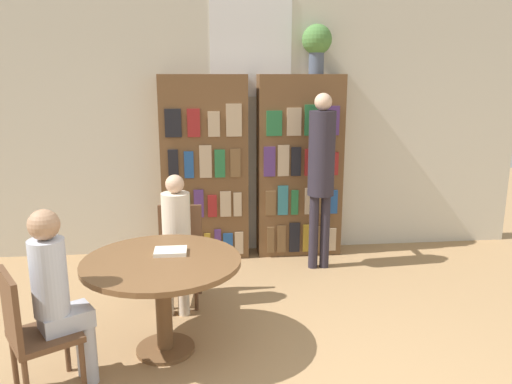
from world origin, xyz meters
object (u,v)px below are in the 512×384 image
object	(u,v)px
bookshelf_left	(205,169)
reading_table	(162,276)
seated_reader_left	(176,236)
librarian_standing	(321,165)
bookshelf_right	(299,167)
flower_vase	(317,43)
chair_left_side	(179,249)
chair_near_camera	(31,329)
seated_reader_right	(58,290)

from	to	relation	value
bookshelf_left	reading_table	world-z (taller)	bookshelf_left
seated_reader_left	librarian_standing	world-z (taller)	librarian_standing
bookshelf_right	librarian_standing	distance (m)	0.53
bookshelf_left	bookshelf_right	bearing A→B (deg)	-0.02
bookshelf_left	flower_vase	size ratio (longest dim) A/B	3.89
chair_left_side	seated_reader_left	distance (m)	0.26
flower_vase	chair_near_camera	size ratio (longest dim) A/B	0.60
flower_vase	chair_left_side	size ratio (longest dim) A/B	0.60
chair_left_side	seated_reader_left	xyz separation A→B (m)	(-0.02, -0.18, 0.19)
bookshelf_left	librarian_standing	distance (m)	1.31
bookshelf_right	chair_left_side	xyz separation A→B (m)	(-1.32, -1.12, -0.54)
bookshelf_right	flower_vase	size ratio (longest dim) A/B	3.89
reading_table	librarian_standing	bearing A→B (deg)	45.06
chair_near_camera	chair_left_side	bearing A→B (deg)	117.00
chair_near_camera	chair_left_side	distance (m)	1.64
reading_table	chair_left_side	xyz separation A→B (m)	(0.08, 0.91, -0.13)
bookshelf_left	librarian_standing	world-z (taller)	bookshelf_left
flower_vase	reading_table	bearing A→B (deg)	-127.45
seated_reader_right	librarian_standing	bearing A→B (deg)	100.53
reading_table	librarian_standing	distance (m)	2.24
reading_table	bookshelf_left	bearing A→B (deg)	80.83
bookshelf_right	librarian_standing	xyz separation A→B (m)	(0.13, -0.50, 0.11)
bookshelf_right	chair_near_camera	world-z (taller)	bookshelf_right
chair_left_side	seated_reader_right	world-z (taller)	seated_reader_right
seated_reader_left	flower_vase	bearing A→B (deg)	-133.86
seated_reader_left	librarian_standing	size ratio (longest dim) A/B	0.65
bookshelf_right	flower_vase	world-z (taller)	flower_vase
seated_reader_left	seated_reader_right	distance (m)	1.31
flower_vase	reading_table	world-z (taller)	flower_vase
reading_table	seated_reader_left	bearing A→B (deg)	85.00
bookshelf_right	seated_reader_right	xyz separation A→B (m)	(-2.03, -2.42, -0.33)
reading_table	seated_reader_right	size ratio (longest dim) A/B	0.94
bookshelf_left	bookshelf_right	size ratio (longest dim) A/B	1.00
seated_reader_right	bookshelf_right	bearing A→B (deg)	108.98
chair_left_side	librarian_standing	bearing A→B (deg)	-151.79
chair_left_side	bookshelf_right	bearing A→B (deg)	-134.58
bookshelf_left	reading_table	xyz separation A→B (m)	(-0.33, -2.04, -0.41)
librarian_standing	chair_near_camera	bearing A→B (deg)	-139.10
seated_reader_left	chair_left_side	bearing A→B (deg)	-90.00
bookshelf_right	seated_reader_left	size ratio (longest dim) A/B	1.70
seated_reader_right	librarian_standing	xyz separation A→B (m)	(2.16, 1.92, 0.44)
flower_vase	librarian_standing	distance (m)	1.34
reading_table	seated_reader_left	distance (m)	0.74
bookshelf_right	seated_reader_left	bearing A→B (deg)	-135.64
chair_left_side	seated_reader_left	bearing A→B (deg)	90.00
reading_table	seated_reader_right	xyz separation A→B (m)	(-0.63, -0.38, 0.08)
bookshelf_right	chair_left_side	world-z (taller)	bookshelf_right
seated_reader_left	chair_near_camera	bearing A→B (deg)	59.77
reading_table	librarian_standing	world-z (taller)	librarian_standing
librarian_standing	chair_left_side	bearing A→B (deg)	-156.79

